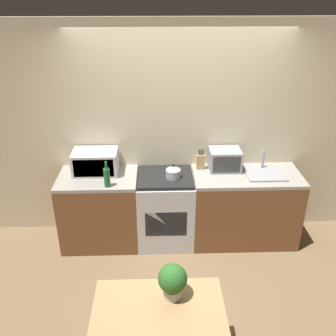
{
  "coord_description": "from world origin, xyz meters",
  "views": [
    {
      "loc": [
        -0.27,
        -3.04,
        2.92
      ],
      "look_at": [
        -0.15,
        0.71,
        1.05
      ],
      "focal_mm": 40.0,
      "sensor_mm": 36.0,
      "label": 1
    }
  ],
  "objects_px": {
    "bottle": "(107,177)",
    "kettle": "(173,172)",
    "microwave": "(95,162)",
    "stove_range": "(165,209)",
    "dining_table": "(159,317)",
    "toaster_oven": "(225,160)"
  },
  "relations": [
    {
      "from": "stove_range",
      "to": "bottle",
      "type": "relative_size",
      "value": 3.0
    },
    {
      "from": "kettle",
      "to": "bottle",
      "type": "distance_m",
      "value": 0.76
    },
    {
      "from": "kettle",
      "to": "bottle",
      "type": "relative_size",
      "value": 0.58
    },
    {
      "from": "bottle",
      "to": "stove_range",
      "type": "bearing_deg",
      "value": 19.58
    },
    {
      "from": "stove_range",
      "to": "microwave",
      "type": "distance_m",
      "value": 1.01
    },
    {
      "from": "microwave",
      "to": "bottle",
      "type": "height_order",
      "value": "bottle"
    },
    {
      "from": "toaster_oven",
      "to": "dining_table",
      "type": "relative_size",
      "value": 0.37
    },
    {
      "from": "dining_table",
      "to": "kettle",
      "type": "bearing_deg",
      "value": 83.86
    },
    {
      "from": "bottle",
      "to": "kettle",
      "type": "bearing_deg",
      "value": 14.08
    },
    {
      "from": "microwave",
      "to": "toaster_oven",
      "type": "bearing_deg",
      "value": 1.05
    },
    {
      "from": "kettle",
      "to": "bottle",
      "type": "bearing_deg",
      "value": -165.92
    },
    {
      "from": "stove_range",
      "to": "dining_table",
      "type": "xyz_separation_m",
      "value": [
        -0.1,
        -1.8,
        0.18
      ]
    },
    {
      "from": "kettle",
      "to": "stove_range",
      "type": "bearing_deg",
      "value": 153.77
    },
    {
      "from": "kettle",
      "to": "toaster_oven",
      "type": "height_order",
      "value": "toaster_oven"
    },
    {
      "from": "kettle",
      "to": "dining_table",
      "type": "relative_size",
      "value": 0.17
    },
    {
      "from": "bottle",
      "to": "toaster_oven",
      "type": "relative_size",
      "value": 0.82
    },
    {
      "from": "stove_range",
      "to": "toaster_oven",
      "type": "height_order",
      "value": "toaster_oven"
    },
    {
      "from": "dining_table",
      "to": "microwave",
      "type": "bearing_deg",
      "value": 110.47
    },
    {
      "from": "stove_range",
      "to": "dining_table",
      "type": "relative_size",
      "value": 0.9
    },
    {
      "from": "stove_range",
      "to": "microwave",
      "type": "relative_size",
      "value": 1.73
    },
    {
      "from": "toaster_oven",
      "to": "stove_range",
      "type": "bearing_deg",
      "value": -168.55
    },
    {
      "from": "stove_range",
      "to": "toaster_oven",
      "type": "xyz_separation_m",
      "value": [
        0.71,
        0.14,
        0.58
      ]
    }
  ]
}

